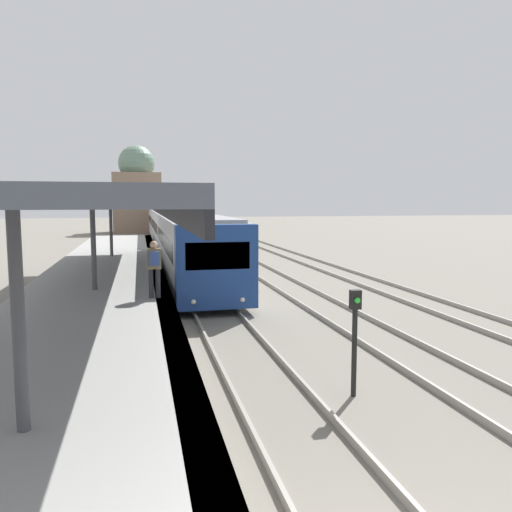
{
  "coord_description": "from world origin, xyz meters",
  "views": [
    {
      "loc": [
        -2.37,
        -3.1,
        3.68
      ],
      "look_at": [
        1.93,
        15.3,
        1.63
      ],
      "focal_mm": 35.0,
      "sensor_mm": 36.0,
      "label": 1
    }
  ],
  "objects": [
    {
      "name": "train_near",
      "position": [
        0.0,
        34.67,
        1.72
      ],
      "size": [
        2.64,
        44.68,
        3.09
      ],
      "color": "navy",
      "rests_on": "ground_plane"
    },
    {
      "name": "person_on_platform",
      "position": [
        -1.99,
        11.43,
        1.9
      ],
      "size": [
        0.4,
        0.4,
        1.66
      ],
      "color": "#2D2D33",
      "rests_on": "station_platform"
    },
    {
      "name": "platform_canopy",
      "position": [
        -3.76,
        13.32,
        3.71
      ],
      "size": [
        4.0,
        25.25,
        2.92
      ],
      "color": "#4C515B",
      "rests_on": "station_platform"
    },
    {
      "name": "distant_domed_building",
      "position": [
        -2.57,
        59.67,
        4.83
      ],
      "size": [
        5.63,
        5.63,
        10.5
      ],
      "color": "#89705B",
      "rests_on": "ground_plane"
    },
    {
      "name": "signal_post_near",
      "position": [
        1.53,
        5.41,
        1.26
      ],
      "size": [
        0.2,
        0.21,
        2.05
      ],
      "color": "black",
      "rests_on": "ground_plane"
    }
  ]
}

